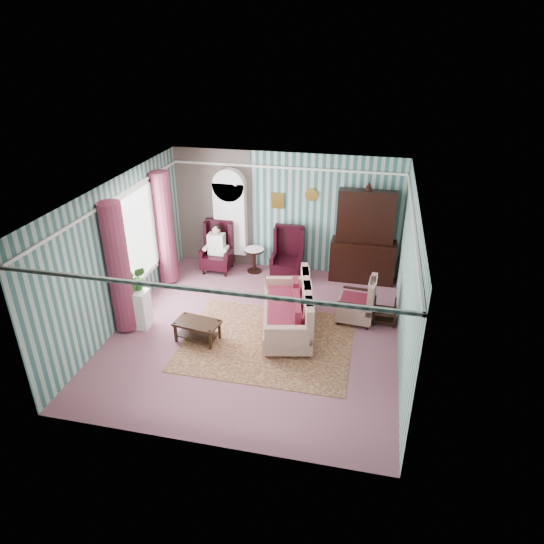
% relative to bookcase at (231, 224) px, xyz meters
% --- Properties ---
extents(floor, '(6.00, 6.00, 0.00)m').
position_rel_bookcase_xyz_m(floor, '(1.35, -2.84, -1.12)').
color(floor, '#814B56').
rests_on(floor, ground).
extents(room_shell, '(5.53, 6.02, 2.91)m').
position_rel_bookcase_xyz_m(room_shell, '(0.73, -2.66, 0.89)').
color(room_shell, '#35615F').
rests_on(room_shell, ground).
extents(bookcase, '(0.80, 0.28, 2.24)m').
position_rel_bookcase_xyz_m(bookcase, '(0.00, 0.00, 0.00)').
color(bookcase, silver).
rests_on(bookcase, floor).
extents(dresser_hutch, '(1.50, 0.56, 2.36)m').
position_rel_bookcase_xyz_m(dresser_hutch, '(3.25, -0.12, 0.06)').
color(dresser_hutch, black).
rests_on(dresser_hutch, floor).
extents(wingback_left, '(0.76, 0.80, 1.25)m').
position_rel_bookcase_xyz_m(wingback_left, '(-0.25, -0.39, -0.50)').
color(wingback_left, black).
rests_on(wingback_left, floor).
extents(wingback_right, '(0.76, 0.80, 1.25)m').
position_rel_bookcase_xyz_m(wingback_right, '(1.50, -0.39, -0.50)').
color(wingback_right, black).
rests_on(wingback_right, floor).
extents(seated_woman, '(0.44, 0.40, 1.18)m').
position_rel_bookcase_xyz_m(seated_woman, '(-0.25, -0.39, -0.53)').
color(seated_woman, silver).
rests_on(seated_woman, floor).
extents(round_side_table, '(0.50, 0.50, 0.60)m').
position_rel_bookcase_xyz_m(round_side_table, '(0.65, -0.24, -0.82)').
color(round_side_table, black).
rests_on(round_side_table, floor).
extents(nest_table, '(0.45, 0.38, 0.54)m').
position_rel_bookcase_xyz_m(nest_table, '(3.82, -1.94, -0.85)').
color(nest_table, black).
rests_on(nest_table, floor).
extents(plant_stand, '(0.55, 0.35, 0.80)m').
position_rel_bookcase_xyz_m(plant_stand, '(-1.05, -3.14, -0.72)').
color(plant_stand, silver).
rests_on(plant_stand, floor).
extents(rug, '(3.20, 2.60, 0.01)m').
position_rel_bookcase_xyz_m(rug, '(1.65, -3.14, -1.11)').
color(rug, '#54231C').
rests_on(rug, floor).
extents(sofa, '(1.49, 2.24, 1.09)m').
position_rel_bookcase_xyz_m(sofa, '(1.93, -2.64, -0.58)').
color(sofa, '#BBAB91').
rests_on(sofa, floor).
extents(floral_armchair, '(0.76, 0.85, 0.88)m').
position_rel_bookcase_xyz_m(floral_armchair, '(3.23, -1.96, -0.68)').
color(floral_armchair, '#BCB291').
rests_on(floral_armchair, floor).
extents(coffee_table, '(0.91, 0.61, 0.41)m').
position_rel_bookcase_xyz_m(coffee_table, '(0.33, -3.36, -0.92)').
color(coffee_table, black).
rests_on(coffee_table, floor).
extents(potted_plant_a, '(0.36, 0.32, 0.37)m').
position_rel_bookcase_xyz_m(potted_plant_a, '(-1.05, -3.18, -0.13)').
color(potted_plant_a, '#19501C').
rests_on(potted_plant_a, plant_stand).
extents(potted_plant_b, '(0.32, 0.28, 0.50)m').
position_rel_bookcase_xyz_m(potted_plant_b, '(-0.94, -3.05, -0.07)').
color(potted_plant_b, '#1F5019').
rests_on(potted_plant_b, plant_stand).
extents(potted_plant_c, '(0.20, 0.20, 0.36)m').
position_rel_bookcase_xyz_m(potted_plant_c, '(-1.12, -3.07, -0.14)').
color(potted_plant_c, '#255A1C').
rests_on(potted_plant_c, plant_stand).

